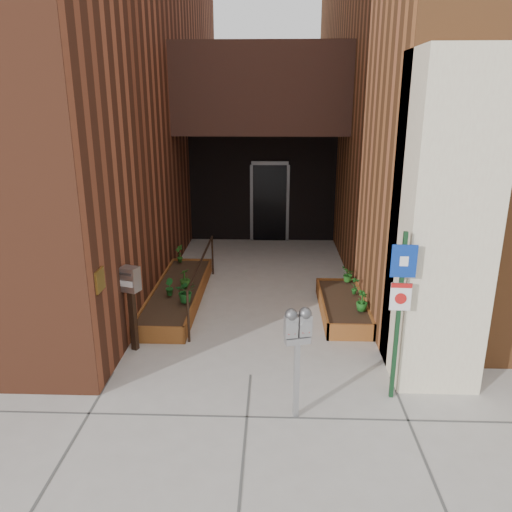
# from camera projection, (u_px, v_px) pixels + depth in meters

# --- Properties ---
(ground) EXTENTS (80.00, 80.00, 0.00)m
(ground) POSITION_uv_depth(u_px,v_px,m) (250.00, 375.00, 7.18)
(ground) COLOR #9E9991
(ground) RESTS_ON ground
(architecture) EXTENTS (20.00, 14.60, 10.00)m
(architecture) POSITION_uv_depth(u_px,v_px,m) (255.00, 49.00, 12.26)
(architecture) COLOR brown
(architecture) RESTS_ON ground
(planter_left) EXTENTS (0.90, 3.60, 0.30)m
(planter_left) POSITION_uv_depth(u_px,v_px,m) (178.00, 295.00, 9.77)
(planter_left) COLOR brown
(planter_left) RESTS_ON ground
(planter_right) EXTENTS (0.80, 2.20, 0.30)m
(planter_right) POSITION_uv_depth(u_px,v_px,m) (343.00, 307.00, 9.18)
(planter_right) COLOR brown
(planter_right) RESTS_ON ground
(handrail) EXTENTS (0.04, 3.34, 0.90)m
(handrail) POSITION_uv_depth(u_px,v_px,m) (202.00, 266.00, 9.52)
(handrail) COLOR black
(handrail) RESTS_ON ground
(parking_meter) EXTENTS (0.34, 0.20, 1.47)m
(parking_meter) POSITION_uv_depth(u_px,v_px,m) (298.00, 334.00, 5.91)
(parking_meter) COLOR #939395
(parking_meter) RESTS_ON ground
(sign_post) EXTENTS (0.31, 0.08, 2.28)m
(sign_post) POSITION_uv_depth(u_px,v_px,m) (400.00, 300.00, 6.23)
(sign_post) COLOR #14381D
(sign_post) RESTS_ON ground
(payment_dropbox) EXTENTS (0.32, 0.28, 1.37)m
(payment_dropbox) POSITION_uv_depth(u_px,v_px,m) (131.00, 291.00, 7.63)
(payment_dropbox) COLOR black
(payment_dropbox) RESTS_ON ground
(shrub_left_a) EXTENTS (0.41, 0.41, 0.41)m
(shrub_left_a) POSITION_uv_depth(u_px,v_px,m) (186.00, 291.00, 8.94)
(shrub_left_a) COLOR #19591F
(shrub_left_a) RESTS_ON planter_left
(shrub_left_b) EXTENTS (0.24, 0.24, 0.32)m
(shrub_left_b) POSITION_uv_depth(u_px,v_px,m) (169.00, 287.00, 9.26)
(shrub_left_b) COLOR #19581E
(shrub_left_b) RESTS_ON planter_left
(shrub_left_c) EXTENTS (0.29, 0.29, 0.37)m
(shrub_left_c) POSITION_uv_depth(u_px,v_px,m) (185.00, 278.00, 9.66)
(shrub_left_c) COLOR #225217
(shrub_left_c) RESTS_ON planter_left
(shrub_left_d) EXTENTS (0.29, 0.29, 0.40)m
(shrub_left_d) POSITION_uv_depth(u_px,v_px,m) (179.00, 254.00, 11.14)
(shrub_left_d) COLOR #245C1A
(shrub_left_d) RESTS_ON planter_left
(shrub_right_a) EXTENTS (0.28, 0.28, 0.37)m
(shrub_right_a) POSITION_uv_depth(u_px,v_px,m) (362.00, 301.00, 8.57)
(shrub_right_a) COLOR #195919
(shrub_right_a) RESTS_ON planter_right
(shrub_right_b) EXTENTS (0.23, 0.23, 0.34)m
(shrub_right_b) POSITION_uv_depth(u_px,v_px,m) (355.00, 285.00, 9.31)
(shrub_right_b) COLOR #1B5F1C
(shrub_right_b) RESTS_ON planter_right
(shrub_right_c) EXTENTS (0.35, 0.35, 0.31)m
(shrub_right_c) POSITION_uv_depth(u_px,v_px,m) (348.00, 275.00, 9.94)
(shrub_right_c) COLOR #1E5819
(shrub_right_c) RESTS_ON planter_right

